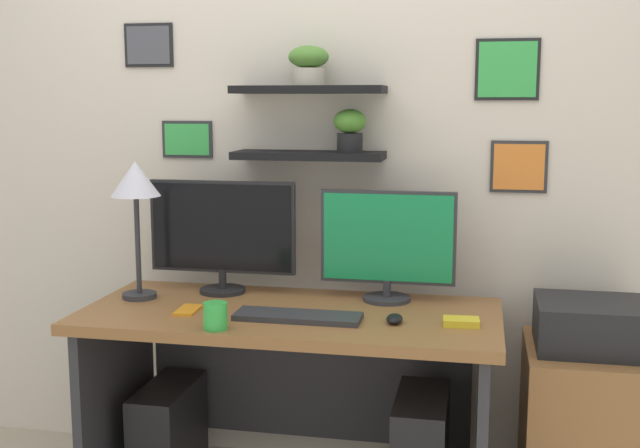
% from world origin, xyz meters
% --- Properties ---
extents(back_wall_assembly, '(4.40, 0.24, 2.70)m').
position_xyz_m(back_wall_assembly, '(0.00, 0.44, 1.35)').
color(back_wall_assembly, beige).
rests_on(back_wall_assembly, ground).
extents(desk, '(1.50, 0.68, 0.75)m').
position_xyz_m(desk, '(0.00, 0.05, 0.54)').
color(desk, brown).
rests_on(desk, ground).
extents(monitor_left, '(0.59, 0.18, 0.44)m').
position_xyz_m(monitor_left, '(-0.33, 0.22, 0.99)').
color(monitor_left, black).
rests_on(monitor_left, desk).
extents(monitor_right, '(0.51, 0.18, 0.42)m').
position_xyz_m(monitor_right, '(0.33, 0.22, 0.97)').
color(monitor_right, '#2D2D33').
rests_on(monitor_right, desk).
extents(keyboard, '(0.44, 0.14, 0.02)m').
position_xyz_m(keyboard, '(0.05, -0.11, 0.76)').
color(keyboard, '#2D2D33').
rests_on(keyboard, desk).
extents(computer_mouse, '(0.06, 0.09, 0.03)m').
position_xyz_m(computer_mouse, '(0.39, -0.09, 0.77)').
color(computer_mouse, black).
rests_on(computer_mouse, desk).
extents(desk_lamp, '(0.19, 0.19, 0.52)m').
position_xyz_m(desk_lamp, '(-0.61, 0.06, 1.17)').
color(desk_lamp, '#2D2D33').
rests_on(desk_lamp, desk).
extents(cell_phone, '(0.08, 0.14, 0.01)m').
position_xyz_m(cell_phone, '(-0.36, -0.09, 0.76)').
color(cell_phone, orange).
rests_on(cell_phone, desk).
extents(coffee_mug, '(0.08, 0.08, 0.09)m').
position_xyz_m(coffee_mug, '(-0.19, -0.28, 0.80)').
color(coffee_mug, green).
rests_on(coffee_mug, desk).
extents(scissors_tray, '(0.12, 0.09, 0.02)m').
position_xyz_m(scissors_tray, '(0.61, -0.07, 0.76)').
color(scissors_tray, yellow).
rests_on(scissors_tray, desk).
extents(drawer_cabinet, '(0.44, 0.50, 0.63)m').
position_xyz_m(drawer_cabinet, '(1.06, 0.15, 0.31)').
color(drawer_cabinet, brown).
rests_on(drawer_cabinet, ground).
extents(printer, '(0.38, 0.34, 0.17)m').
position_xyz_m(printer, '(1.06, 0.15, 0.71)').
color(printer, black).
rests_on(printer, drawer_cabinet).
extents(computer_tower_left, '(0.18, 0.40, 0.41)m').
position_xyz_m(computer_tower_left, '(-0.51, 0.05, 0.20)').
color(computer_tower_left, black).
rests_on(computer_tower_left, ground).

